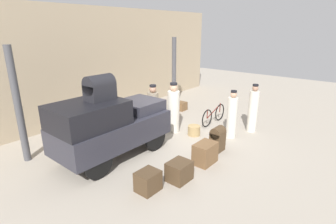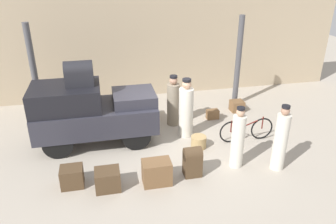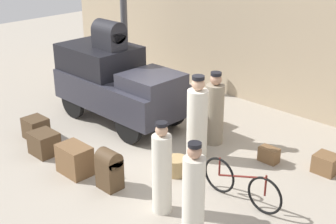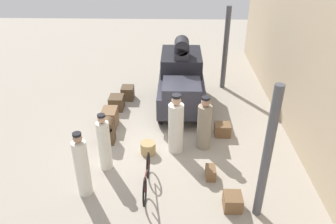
% 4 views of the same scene
% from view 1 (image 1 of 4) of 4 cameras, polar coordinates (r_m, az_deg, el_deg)
% --- Properties ---
extents(ground_plane, '(30.00, 30.00, 0.00)m').
position_cam_1_polar(ground_plane, '(8.96, 0.17, -6.35)').
color(ground_plane, '#A89E8E').
extents(station_building_facade, '(16.00, 0.15, 4.50)m').
position_cam_1_polar(station_building_facade, '(11.30, -16.22, 9.96)').
color(station_building_facade, tan).
rests_on(station_building_facade, ground).
extents(canopy_pillar_left, '(0.20, 0.20, 3.27)m').
position_cam_1_polar(canopy_pillar_left, '(8.25, -29.85, 1.11)').
color(canopy_pillar_left, '#4C4C51').
rests_on(canopy_pillar_left, ground).
extents(canopy_pillar_right, '(0.20, 0.20, 3.27)m').
position_cam_1_polar(canopy_pillar_right, '(12.31, 1.31, 8.38)').
color(canopy_pillar_right, '#4C4C51').
rests_on(canopy_pillar_right, ground).
extents(truck, '(3.44, 1.57, 1.82)m').
position_cam_1_polar(truck, '(7.73, -12.71, -2.83)').
color(truck, black).
rests_on(truck, ground).
extents(bicycle, '(1.68, 0.04, 0.74)m').
position_cam_1_polar(bicycle, '(10.60, 9.90, -0.62)').
color(bicycle, black).
rests_on(bicycle, ground).
extents(wicker_basket, '(0.44, 0.44, 0.35)m').
position_cam_1_polar(wicker_basket, '(9.42, 5.68, -4.02)').
color(wicker_basket, tan).
rests_on(wicker_basket, ground).
extents(conductor_in_dark_uniform, '(0.34, 0.34, 1.68)m').
position_cam_1_polar(conductor_in_dark_uniform, '(9.27, 13.75, -0.89)').
color(conductor_in_dark_uniform, silver).
rests_on(conductor_in_dark_uniform, ground).
extents(porter_with_bicycle, '(0.41, 0.41, 1.68)m').
position_cam_1_polar(porter_with_bicycle, '(9.90, -3.24, 0.74)').
color(porter_with_bicycle, gray).
rests_on(porter_with_bicycle, ground).
extents(porter_lifting_near_truck, '(0.34, 0.34, 1.77)m').
position_cam_1_polar(porter_lifting_near_truck, '(10.01, 18.02, 0.41)').
color(porter_lifting_near_truck, silver).
rests_on(porter_lifting_near_truck, ground).
extents(porter_standing_middle, '(0.44, 0.44, 1.83)m').
position_cam_1_polar(porter_standing_middle, '(9.51, 1.21, 0.50)').
color(porter_standing_middle, silver).
rests_on(porter_standing_middle, ground).
extents(trunk_umber_medium, '(0.45, 0.42, 0.38)m').
position_cam_1_polar(trunk_umber_medium, '(12.20, 2.87, 1.29)').
color(trunk_umber_medium, brown).
rests_on(trunk_umber_medium, ground).
extents(suitcase_tan_flat, '(0.40, 0.25, 0.32)m').
position_cam_1_polar(suitcase_tan_flat, '(11.16, 1.31, -0.46)').
color(suitcase_tan_flat, brown).
rests_on(suitcase_tan_flat, ground).
extents(suitcase_black_upright, '(0.58, 0.50, 0.50)m').
position_cam_1_polar(suitcase_black_upright, '(6.74, 2.45, -12.75)').
color(suitcase_black_upright, '#4C3823').
rests_on(suitcase_black_upright, ground).
extents(trunk_wicker_pale, '(0.43, 0.49, 0.39)m').
position_cam_1_polar(trunk_wicker_pale, '(10.09, -8.43, -2.47)').
color(trunk_wicker_pale, brown).
rests_on(trunk_wicker_pale, ground).
extents(suitcase_small_leather, '(0.69, 0.47, 0.60)m').
position_cam_1_polar(suitcase_small_leather, '(7.56, 8.08, -8.88)').
color(suitcase_small_leather, brown).
rests_on(suitcase_small_leather, ground).
extents(trunk_barrel_dark, '(0.43, 0.36, 0.79)m').
position_cam_1_polar(trunk_barrel_dark, '(8.30, 10.74, -5.59)').
color(trunk_barrel_dark, '#4C3823').
rests_on(trunk_barrel_dark, ground).
extents(trunk_large_brown, '(0.53, 0.46, 0.49)m').
position_cam_1_polar(trunk_large_brown, '(6.38, -4.38, -14.80)').
color(trunk_large_brown, '#4C3823').
rests_on(trunk_large_brown, ground).
extents(trunk_on_truck_roof, '(0.76, 0.51, 0.68)m').
position_cam_1_polar(trunk_on_truck_roof, '(7.28, -14.66, 5.13)').
color(trunk_on_truck_roof, '#232328').
rests_on(trunk_on_truck_roof, truck).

